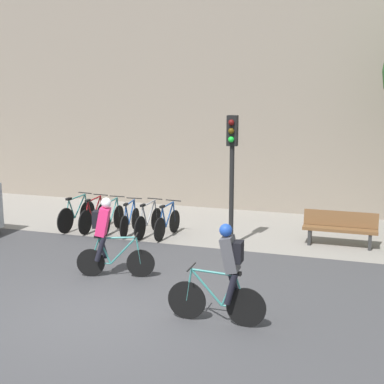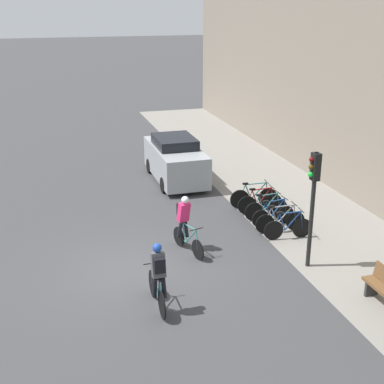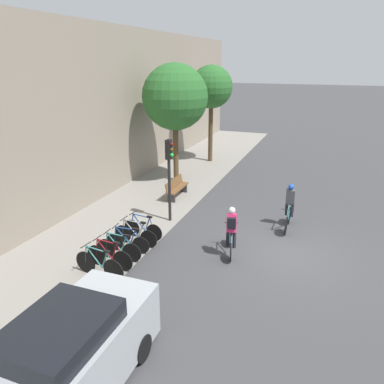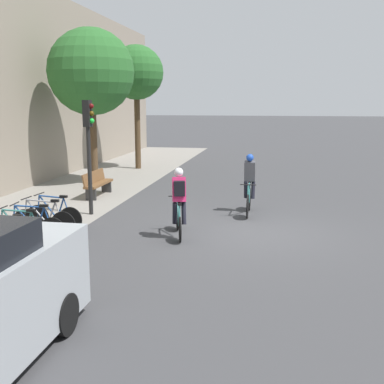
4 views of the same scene
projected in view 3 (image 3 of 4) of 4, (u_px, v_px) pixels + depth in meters
The scene contains 16 objects.
ground at pixel (287, 254), 12.71m from camera, with size 200.00×200.00×0.00m, color #3D3D3F.
kerb_strip at pixel (115, 225), 14.96m from camera, with size 44.00×4.50×0.01m, color gray.
building_facade at pixel (52, 123), 14.52m from camera, with size 44.00×0.60×7.83m, color gray.
cyclist_pink at pixel (231, 230), 12.30m from camera, with size 1.64×0.62×1.75m.
cyclist_grey at pixel (290, 205), 14.47m from camera, with size 1.76×0.46×1.79m.
parked_bike_0 at pixel (99, 265), 11.24m from camera, with size 0.46×1.78×0.99m.
parked_bike_1 at pixel (109, 256), 11.74m from camera, with size 0.46×1.67×0.98m.
parked_bike_2 at pixel (119, 249), 12.24m from camera, with size 0.46×1.61×0.97m.
parked_bike_3 at pixel (128, 242), 12.73m from camera, with size 0.46×1.58×0.94m.
parked_bike_4 at pixel (136, 235), 13.22m from camera, with size 0.46×1.71×0.96m.
parked_bike_5 at pixel (143, 229), 13.72m from camera, with size 0.46×1.60×0.96m.
traffic_light_pole at pixel (169, 166), 14.62m from camera, with size 0.26×0.30×3.35m.
bench at pixel (177, 187), 17.89m from camera, with size 1.87×0.44×0.89m.
parked_car at pixel (67, 360), 7.02m from camera, with size 4.30×1.84×1.85m.
street_tree_0 at pixel (175, 97), 19.13m from camera, with size 3.39×3.39×6.15m.
street_tree_1 at pixel (211, 88), 23.01m from camera, with size 2.63×2.63×6.00m.
Camera 3 is at (-11.71, -0.96, 6.21)m, focal length 35.00 mm.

